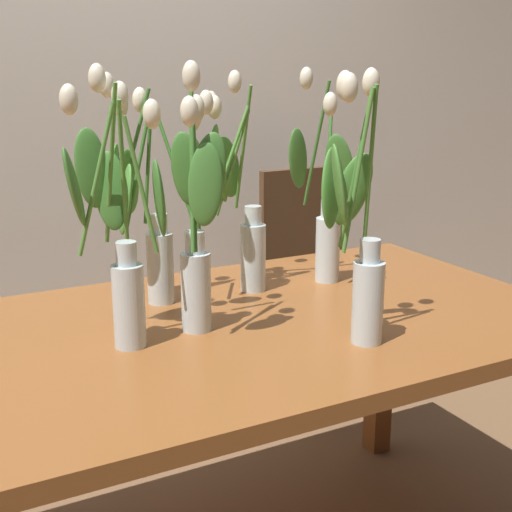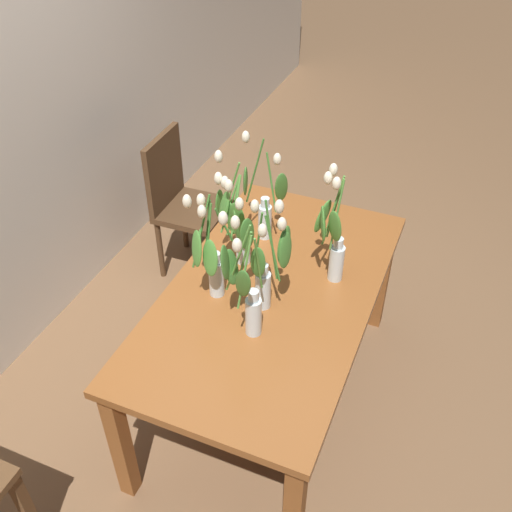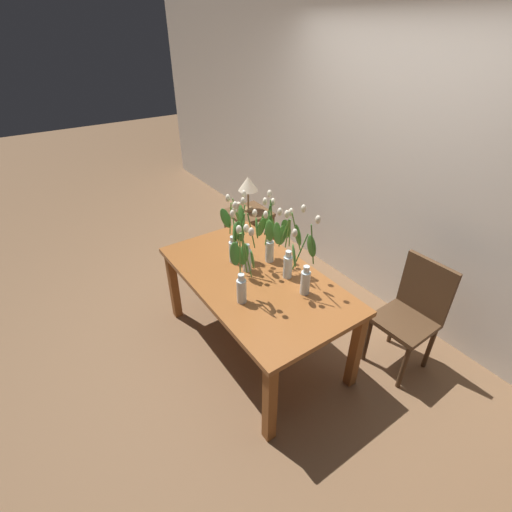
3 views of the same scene
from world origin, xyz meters
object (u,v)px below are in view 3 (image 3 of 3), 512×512
Objects in this scene: tulip_vase_3 at (235,235)px; side_table at (249,221)px; pillar_candle at (238,206)px; tulip_vase_2 at (243,274)px; tulip_vase_0 at (305,270)px; dining_table at (255,286)px; dining_chair at (413,310)px; tulip_vase_4 at (287,248)px; table_lamp at (248,185)px; tulip_vase_5 at (268,236)px; tulip_vase_1 at (245,246)px.

tulip_vase_3 is 1.40m from side_table.
tulip_vase_2 is at bearing -30.84° from pillar_candle.
side_table is (-1.02, 0.80, -0.55)m from tulip_vase_3.
tulip_vase_0 is at bearing -17.44° from pillar_candle.
dining_table is 1.72× the size of dining_chair.
dining_chair is at bearing 61.11° from tulip_vase_2.
pillar_candle is at bearing -175.47° from dining_chair.
tulip_vase_3 is (-0.27, 0.00, 0.33)m from dining_table.
table_lamp is (-1.44, 0.60, -0.12)m from tulip_vase_4.
tulip_vase_5 is (-0.31, 0.44, 0.01)m from tulip_vase_2.
dining_table is at bearing -31.58° from table_lamp.
tulip_vase_2 is at bearing -35.56° from tulip_vase_1.
tulip_vase_2 is at bearing -118.89° from dining_chair.
tulip_vase_4 is 7.64× the size of pillar_candle.
tulip_vase_4 is 0.23m from tulip_vase_5.
tulip_vase_3 is 7.80× the size of pillar_candle.
table_lamp is (-1.20, 0.60, -0.11)m from tulip_vase_5.
dining_table reaches higher than pillar_candle.
tulip_vase_0 is at bearing 26.93° from dining_table.
pillar_candle is (-1.42, 0.74, -0.06)m from dining_table.
dining_chair is 2.16m from table_lamp.
dining_table is 0.33m from tulip_vase_1.
tulip_vase_0 is at bearing -121.45° from dining_chair.
tulip_vase_3 is at bearing 153.96° from tulip_vase_2.
dining_table is 1.22m from dining_chair.
tulip_vase_5 is at bearing -26.50° from side_table.
tulip_vase_2 is 1.86m from side_table.
tulip_vase_3 is at bearing -37.61° from table_lamp.
tulip_vase_1 is at bearing -84.33° from tulip_vase_5.
side_table is at bearing 159.41° from tulip_vase_0.
tulip_vase_3 reaches higher than tulip_vase_4.
tulip_vase_3 reaches higher than table_lamp.
dining_table is 1.57m from table_lamp.
tulip_vase_2 is (-0.18, -0.40, 0.03)m from tulip_vase_0.
tulip_vase_2 is (0.28, -0.20, -0.00)m from tulip_vase_1.
tulip_vase_5 is at bearing -21.88° from pillar_candle.
side_table is 7.33× the size of pillar_candle.
dining_table is 2.91× the size of side_table.
tulip_vase_2 is at bearing -80.62° from tulip_vase_4.
tulip_vase_3 is 1.03× the size of tulip_vase_5.
tulip_vase_1 is 1.01× the size of tulip_vase_3.
table_lamp is at bearing 157.44° from tulip_vase_4.
dining_table is at bearing -31.73° from side_table.
table_lamp is (-1.33, 0.82, 0.21)m from dining_table.
dining_chair is 2.34× the size of table_lamp.
tulip_vase_0 is 0.65m from tulip_vase_3.
tulip_vase_1 is at bearing -34.44° from side_table.
table_lamp is 5.31× the size of pillar_candle.
tulip_vase_1 reaches higher than table_lamp.
pillar_candle is (-0.13, -0.06, 0.16)m from side_table.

